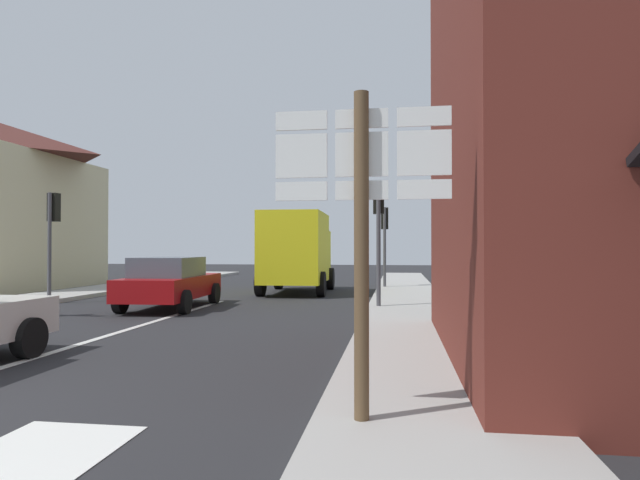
{
  "coord_description": "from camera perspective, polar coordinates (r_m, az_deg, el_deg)",
  "views": [
    {
      "loc": [
        5.65,
        -4.79,
        1.73
      ],
      "look_at": [
        3.62,
        9.3,
        1.95
      ],
      "focal_mm": 30.03,
      "sensor_mm": 36.0,
      "label": 1
    }
  ],
  "objects": [
    {
      "name": "lane_turn_arrow",
      "position": [
        5.12,
        -30.18,
        -20.46
      ],
      "size": [
        1.2,
        2.2,
        0.01
      ],
      "primitive_type": "cube",
      "color": "silver",
      "rests_on": "ground"
    },
    {
      "name": "sedan_far",
      "position": [
        16.0,
        -15.66,
        -4.32
      ],
      "size": [
        2.14,
        4.28,
        1.47
      ],
      "color": "maroon",
      "rests_on": "ground"
    },
    {
      "name": "traffic_light_near_left",
      "position": [
        18.93,
        -26.6,
        1.78
      ],
      "size": [
        0.3,
        0.49,
        3.48
      ],
      "color": "#47474C",
      "rests_on": "ground"
    },
    {
      "name": "delivery_truck",
      "position": [
        20.58,
        -2.45,
        -1.09
      ],
      "size": [
        2.59,
        5.06,
        3.05
      ],
      "color": "yellow",
      "rests_on": "ground"
    },
    {
      "name": "route_sign_post",
      "position": [
        5.03,
        4.45,
        2.21
      ],
      "size": [
        1.66,
        0.14,
        3.2
      ],
      "color": "brown",
      "rests_on": "ground"
    },
    {
      "name": "traffic_light_far_right",
      "position": [
        22.42,
        6.91,
        1.19
      ],
      "size": [
        0.3,
        0.49,
        3.42
      ],
      "color": "#47474C",
      "rests_on": "ground"
    },
    {
      "name": "traffic_light_near_right",
      "position": [
        15.01,
        6.27,
        2.68
      ],
      "size": [
        0.3,
        0.49,
        3.59
      ],
      "color": "#47474C",
      "rests_on": "ground"
    },
    {
      "name": "sidewalk_right",
      "position": [
        12.9,
        9.81,
        -8.26
      ],
      "size": [
        2.32,
        44.0,
        0.14
      ],
      "primitive_type": "cube",
      "color": "#9E9B96",
      "rests_on": "ground"
    },
    {
      "name": "lane_centre_stripe",
      "position": [
        12.3,
        -19.49,
        -8.89
      ],
      "size": [
        0.16,
        12.0,
        0.01
      ],
      "primitive_type": "cube",
      "color": "silver",
      "rests_on": "ground"
    },
    {
      "name": "ground_plane",
      "position": [
        15.93,
        -12.74,
        -7.09
      ],
      "size": [
        80.0,
        80.0,
        0.0
      ],
      "primitive_type": "plane",
      "color": "#232326"
    }
  ]
}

